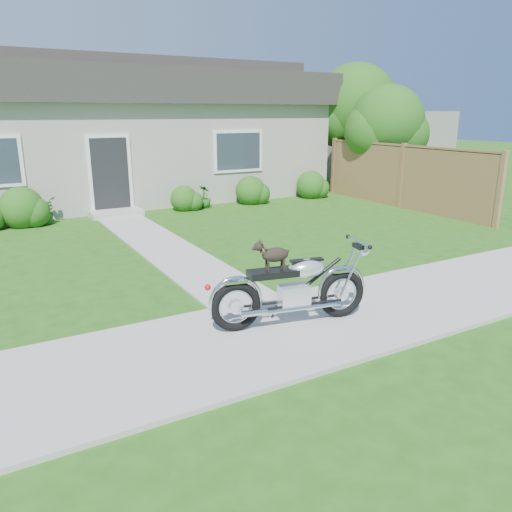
{
  "coord_description": "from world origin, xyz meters",
  "views": [
    {
      "loc": [
        -4.83,
        -5.08,
        2.77
      ],
      "look_at": [
        -1.38,
        1.0,
        0.75
      ],
      "focal_mm": 35.0,
      "sensor_mm": 36.0,
      "label": 1
    }
  ],
  "objects": [
    {
      "name": "tree_near",
      "position": [
        7.36,
        7.42,
        2.34
      ],
      "size": [
        2.47,
        2.39,
        3.66
      ],
      "color": "#3D2B1C",
      "rests_on": "ground"
    },
    {
      "name": "ground",
      "position": [
        0.0,
        0.0,
        0.0
      ],
      "size": [
        80.0,
        80.0,
        0.0
      ],
      "primitive_type": "plane",
      "color": "#235114",
      "rests_on": "ground"
    },
    {
      "name": "potted_plant_left",
      "position": [
        -3.33,
        8.55,
        0.33
      ],
      "size": [
        0.67,
        0.73,
        0.67
      ],
      "primitive_type": "imported",
      "rotation": [
        0.0,
        0.0,
        1.27
      ],
      "color": "#215817",
      "rests_on": "ground"
    },
    {
      "name": "house",
      "position": [
        -0.0,
        11.99,
        2.16
      ],
      "size": [
        12.6,
        7.03,
        4.5
      ],
      "color": "#A9A398",
      "rests_on": "ground"
    },
    {
      "name": "walkway",
      "position": [
        -1.5,
        5.0,
        0.01
      ],
      "size": [
        1.2,
        8.0,
        0.03
      ],
      "primitive_type": "cube",
      "color": "#9E9B93",
      "rests_on": "ground"
    },
    {
      "name": "motorcycle_with_dog",
      "position": [
        -1.34,
        0.07,
        0.55
      ],
      "size": [
        2.2,
        0.76,
        1.17
      ],
      "rotation": [
        0.0,
        0.0,
        -0.2
      ],
      "color": "black",
      "rests_on": "sidewalk"
    },
    {
      "name": "tree_far",
      "position": [
        7.53,
        9.24,
        2.86
      ],
      "size": [
        2.92,
        2.91,
        4.46
      ],
      "color": "#3D2B1C",
      "rests_on": "ground"
    },
    {
      "name": "potted_plant_right",
      "position": [
        1.13,
        8.55,
        0.34
      ],
      "size": [
        0.48,
        0.48,
        0.68
      ],
      "primitive_type": "imported",
      "rotation": [
        0.0,
        0.0,
        1.86
      ],
      "color": "#205B19",
      "rests_on": "ground"
    },
    {
      "name": "shrub_row",
      "position": [
        -0.51,
        8.5,
        0.41
      ],
      "size": [
        10.8,
        1.09,
        1.09
      ],
      "color": "#255616",
      "rests_on": "ground"
    },
    {
      "name": "sidewalk",
      "position": [
        0.0,
        0.0,
        0.02
      ],
      "size": [
        24.0,
        2.2,
        0.04
      ],
      "primitive_type": "cube",
      "color": "#9E9B93",
      "rests_on": "ground"
    },
    {
      "name": "fence",
      "position": [
        6.3,
        5.75,
        0.94
      ],
      "size": [
        0.12,
        6.62,
        1.9
      ],
      "color": "#A07F47",
      "rests_on": "ground"
    }
  ]
}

